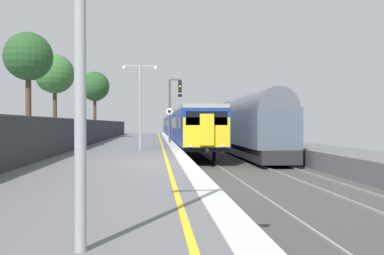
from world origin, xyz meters
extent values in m
cube|color=slate|center=(-2.50, 0.00, -0.50)|extent=(6.40, 110.00, 1.00)
cube|color=silver|center=(0.40, 0.00, 0.01)|extent=(0.60, 110.00, 0.01)
cube|color=yellow|center=(-0.35, 0.00, 0.01)|extent=(0.12, 110.00, 0.01)
cube|color=#423F3D|center=(6.20, 0.00, -1.10)|extent=(11.00, 110.00, 0.20)
cube|color=gray|center=(1.38, 0.00, -0.96)|extent=(0.07, 110.00, 0.08)
cube|color=gray|center=(2.82, 0.00, -0.96)|extent=(0.07, 110.00, 0.08)
cube|color=gray|center=(5.38, 0.00, -0.96)|extent=(0.07, 110.00, 0.08)
cube|color=gray|center=(6.82, 0.00, -0.96)|extent=(0.07, 110.00, 0.08)
cube|color=navy|center=(2.10, 18.03, 1.27)|extent=(2.80, 20.11, 2.30)
cube|color=black|center=(2.10, 18.03, -0.01)|extent=(2.64, 19.51, 0.25)
cube|color=#93999E|center=(2.10, 18.03, 2.54)|extent=(2.68, 20.11, 0.24)
cube|color=black|center=(0.69, 18.03, 1.57)|extent=(0.02, 18.51, 0.84)
cube|color=#1D3A98|center=(0.69, 13.00, 1.17)|extent=(0.03, 1.10, 1.90)
cube|color=#1D3A98|center=(0.69, 23.05, 1.17)|extent=(0.03, 1.10, 1.90)
cylinder|color=black|center=(1.32, 10.57, -0.50)|extent=(0.12, 0.84, 0.84)
cylinder|color=black|center=(2.88, 10.57, -0.50)|extent=(0.12, 0.84, 0.84)
cylinder|color=black|center=(1.32, 25.48, -0.50)|extent=(0.12, 0.84, 0.84)
cylinder|color=black|center=(2.88, 25.48, -0.50)|extent=(0.12, 0.84, 0.84)
cube|color=navy|center=(2.10, 38.73, 1.27)|extent=(2.80, 20.11, 2.30)
cube|color=black|center=(2.10, 38.73, -0.01)|extent=(2.64, 19.51, 0.25)
cube|color=#93999E|center=(2.10, 38.73, 2.54)|extent=(2.68, 20.11, 0.24)
cube|color=black|center=(0.69, 38.73, 1.57)|extent=(0.02, 18.51, 0.84)
cube|color=#1D3A98|center=(0.69, 33.71, 1.17)|extent=(0.03, 1.10, 1.90)
cube|color=#1D3A98|center=(0.69, 43.76, 1.17)|extent=(0.03, 1.10, 1.90)
cylinder|color=black|center=(1.32, 31.28, -0.50)|extent=(0.12, 0.84, 0.84)
cylinder|color=black|center=(2.88, 31.28, -0.50)|extent=(0.12, 0.84, 0.84)
cylinder|color=black|center=(1.32, 46.19, -0.50)|extent=(0.12, 0.84, 0.84)
cylinder|color=black|center=(2.88, 46.19, -0.50)|extent=(0.12, 0.84, 0.84)
cube|color=navy|center=(2.10, 59.44, 1.27)|extent=(2.80, 20.11, 2.30)
cube|color=black|center=(2.10, 59.44, -0.01)|extent=(2.64, 19.51, 0.25)
cube|color=#93999E|center=(2.10, 59.44, 2.54)|extent=(2.68, 20.11, 0.24)
cube|color=black|center=(0.69, 59.44, 1.57)|extent=(0.02, 18.51, 0.84)
cube|color=#1D3A98|center=(0.69, 54.41, 1.17)|extent=(0.03, 1.10, 1.90)
cube|color=#1D3A98|center=(0.69, 64.47, 1.17)|extent=(0.03, 1.10, 1.90)
cylinder|color=black|center=(1.32, 51.99, -0.50)|extent=(0.12, 0.84, 0.84)
cylinder|color=black|center=(2.88, 51.99, -0.50)|extent=(0.12, 0.84, 0.84)
cylinder|color=black|center=(1.32, 66.89, -0.50)|extent=(0.12, 0.84, 0.84)
cylinder|color=black|center=(2.88, 66.89, -0.50)|extent=(0.12, 0.84, 0.84)
cube|color=yellow|center=(2.10, 8.01, 1.02)|extent=(2.70, 0.10, 1.70)
cube|color=black|center=(2.10, 8.00, 1.82)|extent=(2.40, 0.08, 0.80)
cube|color=yellow|center=(2.10, 7.87, 1.17)|extent=(0.80, 0.24, 1.80)
cylinder|color=white|center=(1.15, 7.95, 0.27)|extent=(0.18, 0.06, 0.18)
cylinder|color=white|center=(3.05, 7.95, 0.27)|extent=(0.18, 0.06, 0.18)
cylinder|color=black|center=(2.10, 7.72, 0.02)|extent=(0.20, 0.35, 0.20)
cube|color=black|center=(2.10, 38.73, 2.79)|extent=(0.60, 0.90, 0.20)
cube|color=#232326|center=(6.10, 13.80, -0.38)|extent=(2.30, 14.54, 0.79)
cube|color=#4C5666|center=(6.10, 13.80, 1.23)|extent=(2.60, 13.74, 2.41)
cylinder|color=#515660|center=(6.10, 13.80, 2.43)|extent=(2.39, 13.34, 2.39)
cylinder|color=black|center=(5.32, 8.53, -0.50)|extent=(0.12, 0.84, 0.84)
cylinder|color=black|center=(6.88, 8.53, -0.50)|extent=(0.12, 0.84, 0.84)
cylinder|color=black|center=(5.32, 19.07, -0.50)|extent=(0.12, 0.84, 0.84)
cylinder|color=black|center=(6.88, 19.07, -0.50)|extent=(0.12, 0.84, 0.84)
cube|color=#232326|center=(6.10, 29.14, -0.38)|extent=(2.30, 14.54, 0.79)
cube|color=#4C5666|center=(6.10, 29.14, 1.23)|extent=(2.60, 13.74, 2.41)
cylinder|color=#515660|center=(6.10, 29.14, 2.43)|extent=(2.39, 13.34, 2.39)
cylinder|color=black|center=(5.32, 23.87, -0.50)|extent=(0.12, 0.84, 0.84)
cylinder|color=black|center=(6.88, 23.87, -0.50)|extent=(0.12, 0.84, 0.84)
cylinder|color=black|center=(5.32, 34.40, -0.50)|extent=(0.12, 0.84, 0.84)
cylinder|color=black|center=(6.88, 34.40, -0.50)|extent=(0.12, 0.84, 0.84)
cube|color=#232326|center=(6.10, 44.47, -0.38)|extent=(2.30, 14.54, 0.79)
cube|color=#4C5666|center=(6.10, 44.47, 1.23)|extent=(2.60, 13.74, 2.41)
cylinder|color=#515660|center=(6.10, 44.47, 2.43)|extent=(2.39, 13.34, 2.39)
cylinder|color=black|center=(5.32, 39.20, -0.50)|extent=(0.12, 0.84, 0.84)
cylinder|color=black|center=(6.88, 39.20, -0.50)|extent=(0.12, 0.84, 0.84)
cylinder|color=black|center=(5.32, 49.74, -0.50)|extent=(0.12, 0.84, 0.84)
cylinder|color=black|center=(6.88, 49.74, -0.50)|extent=(0.12, 0.84, 0.84)
cylinder|color=#47474C|center=(0.35, 19.41, 2.56)|extent=(0.18, 0.18, 5.12)
cube|color=#47474C|center=(0.80, 19.41, 5.12)|extent=(0.90, 0.12, 0.12)
cube|color=black|center=(1.20, 19.41, 4.57)|extent=(0.28, 0.20, 1.00)
cylinder|color=black|center=(1.20, 19.29, 4.89)|extent=(0.16, 0.04, 0.16)
cylinder|color=yellow|center=(1.20, 19.29, 4.57)|extent=(0.16, 0.04, 0.16)
cylinder|color=black|center=(1.20, 19.29, 4.25)|extent=(0.16, 0.04, 0.16)
cube|color=black|center=(1.20, 19.41, 3.82)|extent=(0.32, 0.16, 0.24)
cylinder|color=#59595B|center=(0.25, 16.86, 1.19)|extent=(0.08, 0.08, 2.39)
cylinder|color=black|center=(0.25, 16.86, 2.44)|extent=(0.59, 0.02, 0.59)
cylinder|color=silver|center=(0.25, 16.85, 2.44)|extent=(0.56, 0.02, 0.56)
cube|color=black|center=(0.25, 16.83, 2.44)|extent=(0.24, 0.01, 0.18)
cylinder|color=#93999E|center=(-1.69, -11.96, 2.73)|extent=(0.14, 0.14, 5.47)
cylinder|color=#93999E|center=(-1.69, 8.44, 2.45)|extent=(0.14, 0.14, 4.91)
cube|color=#93999E|center=(-1.24, 8.44, 4.81)|extent=(0.90, 0.08, 0.08)
cylinder|color=silver|center=(-0.79, 8.44, 4.73)|extent=(0.20, 0.20, 0.18)
cube|color=#93999E|center=(-2.14, 8.44, 4.81)|extent=(0.90, 0.08, 0.08)
cylinder|color=silver|center=(-2.59, 8.44, 4.73)|extent=(0.20, 0.20, 0.18)
cube|color=#282B2D|center=(-5.45, 0.00, 0.88)|extent=(0.03, 99.00, 1.77)
cube|color=#38383D|center=(-5.45, 0.00, 1.77)|extent=(0.06, 99.00, 0.06)
cylinder|color=#38383D|center=(-5.45, 0.00, 0.88)|extent=(0.07, 0.07, 1.77)
cylinder|color=#38383D|center=(-5.45, 11.69, 0.88)|extent=(0.07, 0.07, 1.77)
cylinder|color=#38383D|center=(-5.45, 23.38, 0.88)|extent=(0.07, 0.07, 1.77)
cylinder|color=#38383D|center=(-5.45, 35.06, 0.88)|extent=(0.07, 0.07, 1.77)
cylinder|color=#38383D|center=(-5.45, 46.75, 0.88)|extent=(0.07, 0.07, 1.77)
cylinder|color=#473323|center=(-8.27, 16.62, 2.21)|extent=(0.30, 0.30, 4.42)
sphere|color=#33662D|center=(-8.27, 16.62, 5.22)|extent=(2.92, 2.92, 2.92)
sphere|color=#33662D|center=(-8.63, 16.59, 4.85)|extent=(1.95, 1.95, 1.95)
cylinder|color=#473323|center=(-8.27, 9.68, 2.35)|extent=(0.33, 0.33, 4.69)
sphere|color=#234C23|center=(-8.27, 9.68, 5.47)|extent=(2.85, 2.85, 2.85)
sphere|color=#234C23|center=(-8.45, 9.18, 5.12)|extent=(1.58, 1.58, 1.58)
cylinder|color=#473323|center=(-7.23, 30.76, 2.32)|extent=(0.33, 0.33, 4.63)
sphere|color=#234C23|center=(-7.23, 30.76, 5.48)|extent=(3.10, 3.10, 3.10)
sphere|color=#234C23|center=(-7.20, 30.66, 5.10)|extent=(2.44, 2.44, 2.44)
camera|label=1|loc=(-0.80, -17.31, 1.51)|focal=41.82mm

